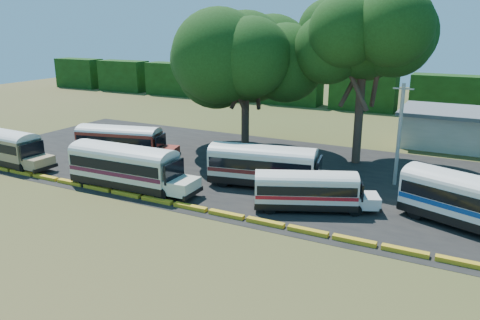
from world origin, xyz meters
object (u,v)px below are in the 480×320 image
at_px(bus_beige, 2,145).
at_px(tree_west, 245,56).
at_px(bus_white_red, 308,189).
at_px(bus_cream_west, 126,165).
at_px(bus_red, 121,140).

relative_size(bus_beige, tree_west, 0.74).
bearing_deg(bus_white_red, tree_west, 108.78).
distance_m(bus_cream_west, bus_white_red, 14.84).
distance_m(bus_beige, bus_cream_west, 14.97).
height_order(bus_cream_west, tree_west, tree_west).
bearing_deg(bus_cream_west, bus_red, 131.65).
xyz_separation_m(bus_beige, tree_west, (18.28, 14.91, 7.91)).
xyz_separation_m(bus_cream_west, bus_white_red, (14.63, 2.43, -0.43)).
relative_size(bus_beige, bus_white_red, 1.18).
bearing_deg(bus_red, bus_white_red, -25.24).
relative_size(bus_white_red, tree_west, 0.63).
relative_size(bus_red, bus_cream_west, 0.93).
bearing_deg(bus_red, tree_west, 26.03).
bearing_deg(tree_west, bus_white_red, -47.67).
bearing_deg(tree_west, bus_beige, -140.81).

